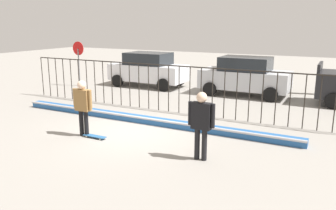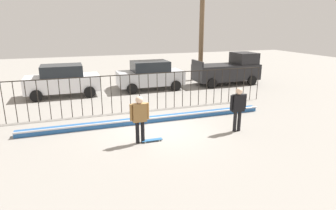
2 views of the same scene
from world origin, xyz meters
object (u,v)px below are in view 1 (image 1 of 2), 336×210
(skateboarder, at_px, (83,103))
(parked_car_white, at_px, (148,69))
(parked_car_silver, at_px, (245,76))
(camera_operator, at_px, (201,120))
(skateboard, at_px, (95,136))
(stop_sign, at_px, (79,57))

(skateboarder, bearing_deg, parked_car_white, 105.38)
(parked_car_silver, bearing_deg, camera_operator, -80.76)
(parked_car_silver, bearing_deg, skateboard, -104.16)
(camera_operator, bearing_deg, parked_car_silver, -16.93)
(skateboarder, xyz_separation_m, stop_sign, (-6.19, 6.85, 0.55))
(camera_operator, bearing_deg, stop_sign, 30.97)
(skateboard, relative_size, parked_car_white, 0.19)
(skateboarder, bearing_deg, camera_operator, -3.62)
(parked_car_white, relative_size, parked_car_silver, 1.00)
(skateboarder, relative_size, parked_car_white, 0.41)
(skateboard, distance_m, parked_car_white, 9.18)
(camera_operator, height_order, stop_sign, stop_sign)
(skateboard, height_order, camera_operator, camera_operator)
(skateboard, distance_m, stop_sign, 9.68)
(camera_operator, relative_size, parked_car_white, 0.42)
(parked_car_white, relative_size, stop_sign, 1.72)
(skateboard, xyz_separation_m, stop_sign, (-6.63, 6.88, 1.56))
(skateboarder, xyz_separation_m, parked_car_white, (-2.66, 8.56, -0.10))
(stop_sign, bearing_deg, skateboarder, -47.90)
(stop_sign, bearing_deg, parked_car_silver, 10.97)
(skateboard, xyz_separation_m, camera_operator, (3.60, -0.09, 1.03))
(skateboard, distance_m, parked_car_silver, 9.01)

